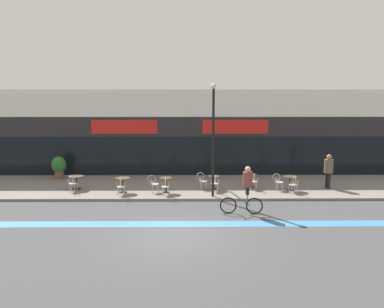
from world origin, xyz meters
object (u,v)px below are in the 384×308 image
(cafe_chair_3_side, at_px, (202,180))
(bistro_table_1, at_px, (123,182))
(bistro_table_4, at_px, (251,178))
(cafe_chair_5_near, at_px, (294,183))
(pedestrian_near_end, at_px, (329,168))
(cafe_chair_4_near, at_px, (254,180))
(cafe_chair_5_side, at_px, (278,181))
(bistro_table_0, at_px, (76,180))
(bistro_table_2, at_px, (166,182))
(cafe_chair_1_near, at_px, (121,185))
(planter_pot, at_px, (59,166))
(cafe_chair_2_side, at_px, (154,183))
(cafe_chair_3_near, at_px, (215,182))
(lamp_post, at_px, (213,133))
(cafe_chair_0_near, at_px, (72,182))
(cyclist_0, at_px, (246,188))
(bistro_table_3, at_px, (214,180))
(bistro_table_5, at_px, (290,180))
(cafe_chair_2_near, at_px, (165,185))

(cafe_chair_3_side, bearing_deg, bistro_table_1, -179.33)
(bistro_table_4, bearing_deg, cafe_chair_5_near, -35.88)
(cafe_chair_3_side, height_order, pedestrian_near_end, pedestrian_near_end)
(cafe_chair_4_near, bearing_deg, cafe_chair_5_side, -97.39)
(bistro_table_0, bearing_deg, bistro_table_2, -8.82)
(bistro_table_2, xyz_separation_m, pedestrian_near_end, (8.54, 0.85, 0.54))
(cafe_chair_5_side, bearing_deg, cafe_chair_1_near, -172.68)
(bistro_table_0, bearing_deg, bistro_table_1, -15.38)
(bistro_table_1, distance_m, planter_pot, 5.44)
(cafe_chair_1_near, distance_m, pedestrian_near_end, 10.82)
(bistro_table_0, bearing_deg, pedestrian_near_end, 0.47)
(cafe_chair_2_side, xyz_separation_m, cafe_chair_3_near, (3.10, 0.05, 0.00))
(cafe_chair_2_side, bearing_deg, cafe_chair_3_side, 8.92)
(cafe_chair_3_side, relative_size, cafe_chair_5_near, 1.00)
(planter_pot, distance_m, pedestrian_near_end, 15.26)
(bistro_table_4, bearing_deg, lamp_post, -139.75)
(cafe_chair_0_near, bearing_deg, cafe_chair_4_near, -83.91)
(cafe_chair_2_side, distance_m, cyclist_0, 5.26)
(bistro_table_0, xyz_separation_m, cafe_chair_1_near, (2.58, -1.33, 0.00))
(bistro_table_3, height_order, lamp_post, lamp_post)
(cafe_chair_3_near, height_order, cafe_chair_5_side, same)
(bistro_table_0, distance_m, planter_pot, 3.13)
(bistro_table_3, bearing_deg, cafe_chair_0_near, -175.61)
(cafe_chair_1_near, bearing_deg, bistro_table_5, -88.73)
(cafe_chair_3_near, xyz_separation_m, cyclist_0, (1.06, -3.22, 0.50))
(bistro_table_0, xyz_separation_m, cyclist_0, (8.29, -3.91, 0.50))
(cafe_chair_2_near, relative_size, cafe_chair_3_near, 1.00)
(bistro_table_2, distance_m, bistro_table_4, 4.65)
(bistro_table_1, relative_size, cafe_chair_5_side, 0.84)
(cafe_chair_3_near, distance_m, cafe_chair_5_side, 3.31)
(bistro_table_1, distance_m, bistro_table_2, 2.18)
(cafe_chair_5_near, bearing_deg, bistro_table_2, 83.25)
(cafe_chair_2_side, relative_size, planter_pot, 0.67)
(cafe_chair_4_near, bearing_deg, bistro_table_1, 91.59)
(bistro_table_2, height_order, cafe_chair_3_near, cafe_chair_3_near)
(cafe_chair_2_side, relative_size, cafe_chair_3_side, 1.00)
(bistro_table_4, xyz_separation_m, cyclist_0, (-0.97, -4.28, 0.52))
(bistro_table_2, bearing_deg, cafe_chair_5_near, -2.28)
(cafe_chair_5_near, bearing_deg, cafe_chair_3_near, 81.22)
(bistro_table_1, height_order, bistro_table_3, bistro_table_1)
(cafe_chair_2_near, bearing_deg, bistro_table_5, -88.19)
(cafe_chair_3_near, relative_size, cafe_chair_4_near, 1.00)
(cafe_chair_1_near, bearing_deg, cafe_chair_2_near, -95.96)
(bistro_table_1, bearing_deg, cafe_chair_3_near, 0.13)
(cafe_chair_0_near, relative_size, cyclist_0, 0.44)
(cafe_chair_2_side, bearing_deg, bistro_table_0, 163.65)
(pedestrian_near_end, bearing_deg, cafe_chair_1_near, -1.29)
(cafe_chair_4_near, xyz_separation_m, cafe_chair_5_near, (1.88, -0.74, 0.00))
(cafe_chair_5_side, bearing_deg, bistro_table_3, 175.27)
(cafe_chair_2_near, xyz_separation_m, cafe_chair_2_side, (-0.63, 0.62, 0.00))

